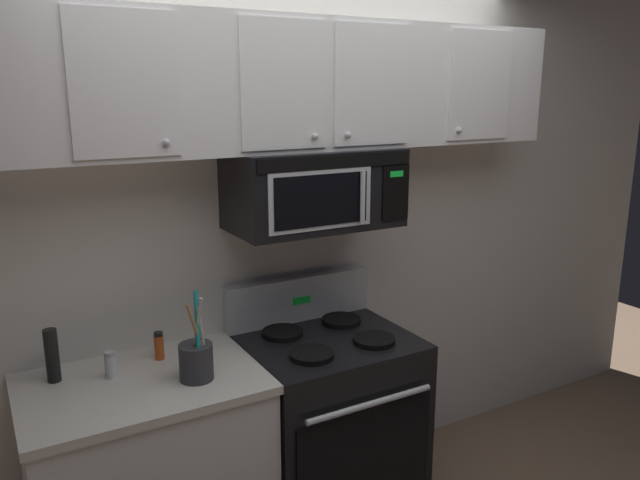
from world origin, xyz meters
name	(u,v)px	position (x,y,z in m)	size (l,w,h in m)	color
back_wall	(290,227)	(0.00, 0.79, 1.35)	(5.20, 0.10, 2.70)	silver
stove_range	(327,424)	(0.00, 0.42, 0.47)	(0.76, 0.69, 1.12)	black
over_range_microwave	(314,189)	(0.00, 0.54, 1.58)	(0.76, 0.43, 0.35)	black
upper_cabinets	(311,85)	(0.00, 0.57, 2.02)	(2.50, 0.36, 0.55)	silver
counter_segment	(149,480)	(-0.84, 0.43, 0.45)	(0.93, 0.65, 0.90)	silver
utensil_crock_charcoal	(196,359)	(-0.65, 0.33, 0.98)	(0.13, 0.13, 0.36)	#2D2D33
salt_shaker	(111,365)	(-0.94, 0.51, 0.95)	(0.04, 0.04, 0.11)	white
pepper_mill	(52,356)	(-1.14, 0.59, 1.01)	(0.05, 0.05, 0.21)	black
spice_jar	(159,346)	(-0.73, 0.59, 0.96)	(0.04, 0.04, 0.12)	#C64C19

